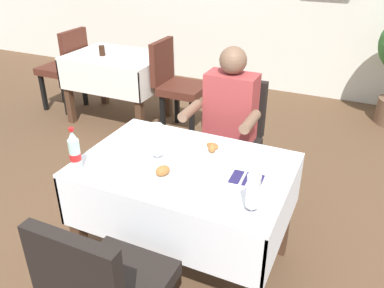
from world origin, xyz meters
name	(u,v)px	position (x,y,z in m)	size (l,w,h in m)	color
ground_plane	(157,270)	(0.00, 0.00, 0.00)	(11.00, 11.00, 0.00)	brown
main_dining_table	(185,189)	(0.14, 0.15, 0.58)	(1.21, 0.83, 0.76)	white
chair_far_diner_seat	(231,137)	(0.14, 0.95, 0.55)	(0.44, 0.50, 0.97)	black
seated_diner_far	(227,124)	(0.14, 0.84, 0.71)	(0.50, 0.46, 1.26)	#282D42
plate_near_camera	(164,173)	(0.09, -0.02, 0.77)	(0.25, 0.25, 0.07)	white
plate_far_diner	(209,148)	(0.20, 0.35, 0.77)	(0.25, 0.25, 0.07)	white
beer_glass_left	(157,141)	(-0.03, 0.13, 0.87)	(0.07, 0.07, 0.22)	white
beer_glass_middle	(253,194)	(0.62, -0.12, 0.86)	(0.07, 0.07, 0.20)	white
cola_bottle_primary	(75,152)	(-0.38, -0.17, 0.87)	(0.06, 0.06, 0.26)	silver
napkin_cutlery_set	(247,179)	(0.51, 0.14, 0.76)	(0.18, 0.19, 0.01)	#231E4C
background_dining_table	(118,72)	(-1.54, 1.92, 0.57)	(1.04, 0.76, 0.76)	white
background_chair_left	(66,65)	(-2.27, 1.92, 0.55)	(0.50, 0.44, 0.97)	#4C2319
background_chair_right	(176,82)	(-0.82, 1.92, 0.55)	(0.50, 0.44, 0.97)	#4C2319
background_table_tumbler	(102,51)	(-1.66, 1.83, 0.81)	(0.06, 0.06, 0.11)	black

